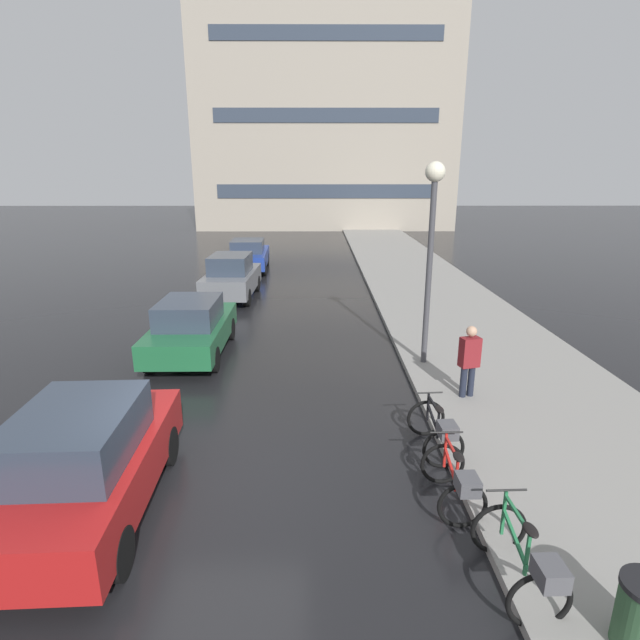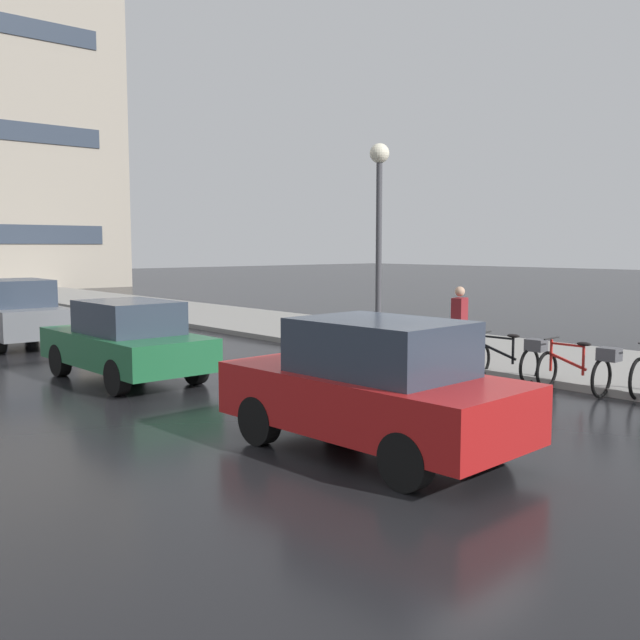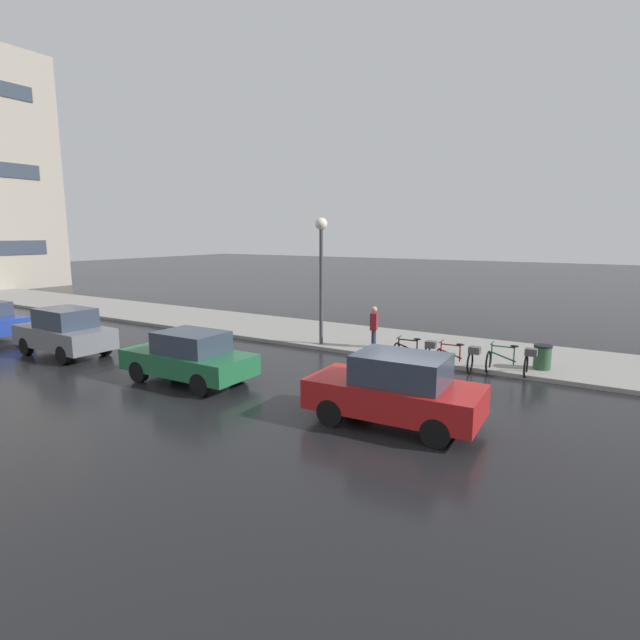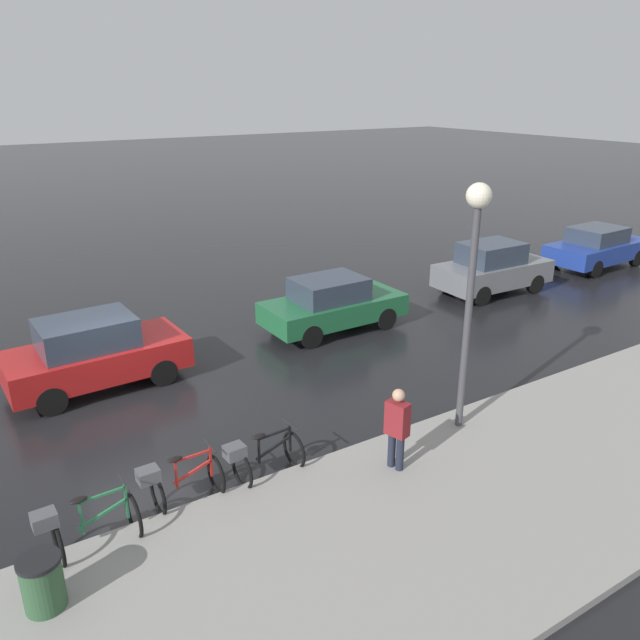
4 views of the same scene
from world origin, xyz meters
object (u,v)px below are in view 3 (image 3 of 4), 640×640
Objects in this scene: bicycle_second at (459,357)px; bicycle_nearest at (512,361)px; bicycle_third at (416,351)px; pedestrian at (374,326)px; trash_bin at (542,359)px; car_grey at (65,332)px; streetlamp at (321,256)px; car_red at (396,390)px; car_green at (189,357)px.

bicycle_nearest is at bearing -77.01° from bicycle_second.
bicycle_nearest is at bearing -84.76° from bicycle_third.
pedestrian is 1.87× the size of trash_bin.
car_grey is 0.80× the size of streetlamp.
pedestrian is (6.46, -9.22, 0.10)m from car_grey.
pedestrian is (6.39, 3.61, 0.11)m from car_red.
car_grey is 2.34× the size of pedestrian.
car_green is at bearing 125.13° from bicycle_nearest.
trash_bin is at bearing -66.64° from car_grey.
pedestrian reaches higher than trash_bin.
bicycle_nearest is 0.36× the size of car_green.
trash_bin is (6.44, -2.24, -0.38)m from car_red.
trash_bin is (0.89, -0.73, -0.05)m from bicycle_nearest.
car_green is at bearing 136.99° from bicycle_third.
car_red is 12.83m from car_grey.
car_green reaches higher than trash_bin.
pedestrian is at bearing -24.16° from car_green.
car_green is 6.31m from car_grey.
streetlamp reaches higher than pedestrian.
streetlamp reaches higher than bicycle_second.
streetlamp is at bearing 93.92° from trash_bin.
bicycle_second is 13.83m from car_grey.
streetlamp is at bearing 81.31° from bicycle_third.
car_red is 6.83m from trash_bin.
car_green is at bearing 171.49° from streetlamp.
bicycle_third is at bearing 16.02° from car_red.
car_green is at bearing 129.24° from bicycle_second.
car_grey is at bearing 115.26° from bicycle_third.
bicycle_second is 6.40m from streetlamp.
bicycle_second is at bearing 0.51° from car_red.
bicycle_third is at bearing 86.87° from bicycle_second.
pedestrian reaches higher than car_red.
car_red is at bearing 160.86° from trash_bin.
car_green reaches higher than bicycle_nearest.
bicycle_second is at bearing -108.60° from pedestrian.
bicycle_nearest is at bearing 140.49° from trash_bin.
bicycle_nearest is 0.85× the size of pedestrian.
car_red is at bearing -89.70° from car_grey.
pedestrian is 0.34× the size of streetlamp.
car_green is at bearing 155.84° from pedestrian.
car_green is 10.93m from trash_bin.
trash_bin is (6.51, -15.06, -0.39)m from car_grey.
car_red is at bearing 164.86° from bicycle_nearest.
bicycle_third is (0.08, 1.47, -0.00)m from bicycle_second.
bicycle_nearest is at bearing -15.14° from car_red.
car_red is 7.34m from pedestrian.
streetlamp reaches higher than bicycle_nearest.
bicycle_third is at bearing -43.01° from car_green.
bicycle_nearest is 3.03m from bicycle_third.
car_green is at bearing 126.73° from trash_bin.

